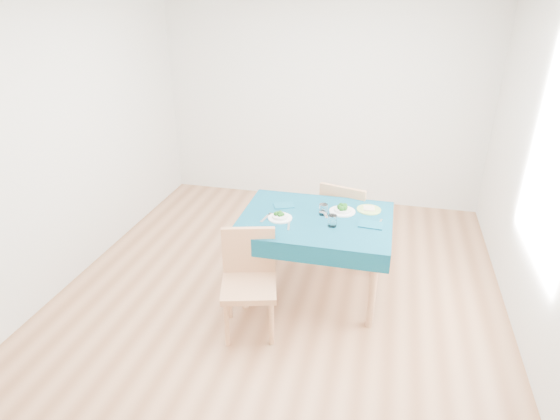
% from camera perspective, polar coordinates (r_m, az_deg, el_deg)
% --- Properties ---
extents(room_shell, '(4.02, 4.52, 2.73)m').
position_cam_1_polar(room_shell, '(3.79, 0.00, 6.80)').
color(room_shell, brown).
rests_on(room_shell, ground).
extents(table, '(1.30, 0.99, 0.76)m').
position_cam_1_polar(table, '(4.24, 4.21, -5.56)').
color(table, '#073D53').
rests_on(table, ground).
extents(chair_near, '(0.54, 0.57, 1.07)m').
position_cam_1_polar(chair_near, '(3.69, -3.87, -7.94)').
color(chair_near, '#B07B52').
rests_on(chair_near, ground).
extents(chair_far, '(0.58, 0.61, 1.16)m').
position_cam_1_polar(chair_far, '(4.77, 8.41, 0.64)').
color(chair_far, '#B07B52').
rests_on(chair_far, ground).
extents(bowl_near, '(0.21, 0.21, 0.06)m').
position_cam_1_polar(bowl_near, '(4.02, 0.01, -0.66)').
color(bowl_near, white).
rests_on(bowl_near, table).
extents(bowl_far, '(0.23, 0.23, 0.07)m').
position_cam_1_polar(bowl_far, '(4.18, 7.62, 0.19)').
color(bowl_far, white).
rests_on(bowl_far, table).
extents(fork_near, '(0.06, 0.18, 0.00)m').
position_cam_1_polar(fork_near, '(4.05, -1.77, -0.96)').
color(fork_near, silver).
rests_on(fork_near, table).
extents(knife_near, '(0.06, 0.23, 0.00)m').
position_cam_1_polar(knife_near, '(3.94, 1.09, -1.73)').
color(knife_near, silver).
rests_on(knife_near, table).
extents(fork_far, '(0.08, 0.18, 0.00)m').
position_cam_1_polar(fork_far, '(4.14, 5.53, -0.44)').
color(fork_far, silver).
rests_on(fork_far, table).
extents(knife_far, '(0.06, 0.21, 0.00)m').
position_cam_1_polar(knife_far, '(4.03, 11.98, -1.71)').
color(knife_far, silver).
rests_on(knife_far, table).
extents(napkin_near, '(0.21, 0.19, 0.01)m').
position_cam_1_polar(napkin_near, '(4.27, 0.46, 0.56)').
color(napkin_near, navy).
rests_on(napkin_near, table).
extents(napkin_far, '(0.21, 0.16, 0.01)m').
position_cam_1_polar(napkin_far, '(4.00, 11.02, -1.77)').
color(napkin_far, navy).
rests_on(napkin_far, table).
extents(tumbler_center, '(0.08, 0.08, 0.10)m').
position_cam_1_polar(tumbler_center, '(4.11, 5.31, 0.07)').
color(tumbler_center, white).
rests_on(tumbler_center, table).
extents(tumbler_side, '(0.08, 0.08, 0.10)m').
position_cam_1_polar(tumbler_side, '(3.92, 6.41, -1.30)').
color(tumbler_side, white).
rests_on(tumbler_side, table).
extents(side_plate, '(0.22, 0.22, 0.01)m').
position_cam_1_polar(side_plate, '(4.26, 10.79, 0.05)').
color(side_plate, '#A3C962').
rests_on(side_plate, table).
extents(bread_slice, '(0.11, 0.11, 0.01)m').
position_cam_1_polar(bread_slice, '(4.26, 10.80, 0.20)').
color(bread_slice, beige).
rests_on(bread_slice, side_plate).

